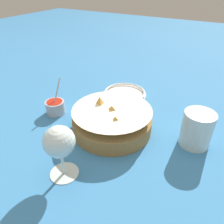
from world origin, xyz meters
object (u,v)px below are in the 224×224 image
at_px(food_basket, 111,120).
at_px(beer_mug, 197,130).
at_px(wine_glass, 59,143).
at_px(side_plate, 125,93).
at_px(sauce_cup, 56,106).

height_order(food_basket, beer_mug, beer_mug).
bearing_deg(wine_glass, beer_mug, -42.15).
height_order(wine_glass, side_plate, wine_glass).
xyz_separation_m(wine_glass, side_plate, (0.44, 0.06, -0.09)).
bearing_deg(beer_mug, side_plate, 62.18).
bearing_deg(food_basket, wine_glass, 176.99).
height_order(food_basket, sauce_cup, sauce_cup).
bearing_deg(side_plate, food_basket, -162.89).
bearing_deg(sauce_cup, beer_mug, -80.62).
distance_m(food_basket, beer_mug, 0.25).
xyz_separation_m(wine_glass, beer_mug, (0.27, -0.25, -0.05)).
relative_size(sauce_cup, wine_glass, 0.86).
bearing_deg(side_plate, sauce_cup, 148.18).
bearing_deg(food_basket, sauce_cup, 92.89).
xyz_separation_m(sauce_cup, side_plate, (0.24, -0.15, -0.02)).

